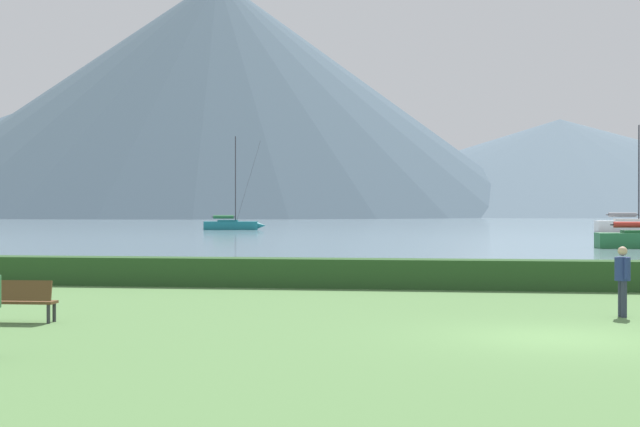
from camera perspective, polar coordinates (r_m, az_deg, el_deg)
name	(u,v)px	position (r m, az deg, el deg)	size (l,w,h in m)	color
ground_plane	(559,338)	(18.93, 14.40, -7.40)	(1000.00, 1000.00, 0.00)	#517A42
harbor_water	(462,224)	(155.67, 8.71, -0.63)	(320.00, 246.00, 0.00)	gray
hedge_line	(518,275)	(29.79, 12.01, -3.69)	(80.00, 1.20, 0.93)	#284C23
sailboat_slip_1	(634,225)	(105.95, 18.65, -0.68)	(8.89, 2.85, 11.54)	white
sailboat_slip_8	(232,225)	(111.01, -5.42, -0.68)	(7.43, 3.11, 11.11)	#19707A
park_bench_near_path	(18,299)	(21.80, -18.01, -4.98)	(1.66, 0.53, 0.95)	brown
person_seated_viewer	(622,275)	(22.90, 18.03, -3.62)	(0.36, 0.56, 1.65)	#2D3347
distant_hill_west_ridge	(560,167)	(362.39, 14.48, 2.76)	(234.52, 234.52, 36.20)	#4C6070
distant_hill_central_peak	(135,147)	(409.00, -11.24, 4.03)	(321.60, 321.60, 58.23)	#425666
distant_hill_east_ridge	(52,157)	(355.54, -16.09, 3.31)	(205.37, 205.37, 42.48)	#425666
distant_hill_far_shoulder	(218,96)	(330.25, -6.26, 7.14)	(227.00, 227.00, 83.59)	#425666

